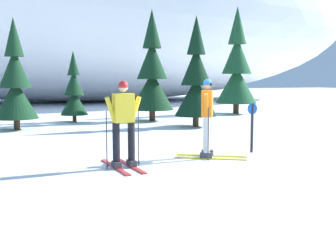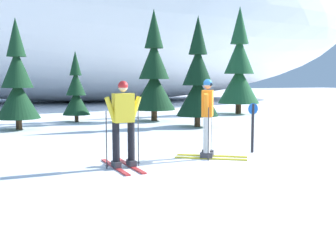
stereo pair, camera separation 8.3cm
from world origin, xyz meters
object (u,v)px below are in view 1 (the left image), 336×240
object	(u,v)px
pine_tree_center_right	(196,81)
trail_marker_post	(252,124)
skier_yellow_jacket	(123,122)
pine_tree_far_left	(15,83)
skier_orange_jacket	(207,116)
pine_tree_far_right	(237,69)
pine_tree_center	(152,75)
pine_tree_center_left	(74,92)

from	to	relation	value
pine_tree_center_right	trail_marker_post	xyz separation A→B (m)	(-1.19, -5.49, -1.07)
skier_yellow_jacket	pine_tree_far_left	bearing A→B (deg)	103.22
skier_orange_jacket	pine_tree_far_right	size ratio (longest dim) A/B	0.33
pine_tree_far_right	pine_tree_center_right	bearing A→B (deg)	-136.58
skier_orange_jacket	pine_tree_center	bearing A→B (deg)	78.08
pine_tree_center_right	trail_marker_post	world-z (taller)	pine_tree_center_right
skier_orange_jacket	trail_marker_post	xyz separation A→B (m)	(1.36, 0.16, -0.27)
pine_tree_center_right	pine_tree_far_right	size ratio (longest dim) A/B	0.76
pine_tree_far_right	skier_orange_jacket	bearing A→B (deg)	-125.57
pine_tree_center_left	pine_tree_center_right	size ratio (longest dim) A/B	0.72
skier_orange_jacket	pine_tree_far_right	xyz separation A→B (m)	(7.16, 10.01, 1.37)
pine_tree_center_left	pine_tree_center_right	distance (m)	5.44
pine_tree_center_left	trail_marker_post	distance (m)	9.54
pine_tree_far_left	pine_tree_center_left	xyz separation A→B (m)	(2.41, 1.90, -0.42)
skier_yellow_jacket	pine_tree_far_right	distance (m)	13.94
pine_tree_center_right	trail_marker_post	size ratio (longest dim) A/B	3.41
pine_tree_center_right	trail_marker_post	distance (m)	5.72
skier_orange_jacket	skier_yellow_jacket	xyz separation A→B (m)	(-2.13, -0.30, -0.03)
skier_yellow_jacket	pine_tree_center_left	size ratio (longest dim) A/B	0.59
pine_tree_center_right	pine_tree_far_right	xyz separation A→B (m)	(4.61, 4.36, 0.57)
pine_tree_far_left	pine_tree_center_left	size ratio (longest dim) A/B	1.33
pine_tree_far_right	trail_marker_post	distance (m)	11.54
skier_yellow_jacket	skier_orange_jacket	bearing A→B (deg)	7.96
skier_yellow_jacket	pine_tree_center_left	xyz separation A→B (m)	(0.62, 9.53, 0.32)
pine_tree_center	pine_tree_center_right	distance (m)	2.86
pine_tree_center_left	pine_tree_center	distance (m)	3.47
pine_tree_center	trail_marker_post	world-z (taller)	pine_tree_center
pine_tree_center_left	pine_tree_center_right	world-z (taller)	pine_tree_center_right
pine_tree_far_right	trail_marker_post	bearing A→B (deg)	-120.48
pine_tree_center	pine_tree_center_left	bearing A→B (deg)	165.46
skier_orange_jacket	trail_marker_post	size ratio (longest dim) A/B	1.48
skier_yellow_jacket	trail_marker_post	size ratio (longest dim) A/B	1.45
pine_tree_far_left	pine_tree_far_right	bearing A→B (deg)	13.57
trail_marker_post	skier_yellow_jacket	bearing A→B (deg)	-172.52
pine_tree_center_left	pine_tree_center	xyz separation A→B (m)	(3.28, -0.85, 0.77)
pine_tree_far_right	pine_tree_center	bearing A→B (deg)	-163.25
skier_orange_jacket	trail_marker_post	world-z (taller)	skier_orange_jacket
pine_tree_far_left	trail_marker_post	bearing A→B (deg)	-53.62
skier_orange_jacket	pine_tree_center	size ratio (longest dim) A/B	0.38
skier_yellow_jacket	pine_tree_far_right	bearing A→B (deg)	47.97
pine_tree_center_right	pine_tree_far_right	world-z (taller)	pine_tree_far_right
skier_orange_jacket	pine_tree_far_left	xyz separation A→B (m)	(-3.92, 7.33, 0.71)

